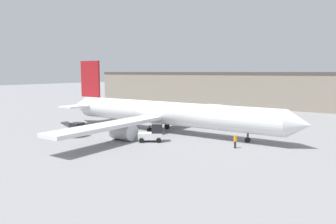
{
  "coord_description": "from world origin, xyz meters",
  "views": [
    {
      "loc": [
        28.3,
        -42.56,
        9.54
      ],
      "look_at": [
        0.0,
        0.0,
        3.26
      ],
      "focal_mm": 35.0,
      "sensor_mm": 36.0,
      "label": 1
    }
  ],
  "objects_px": {
    "airplane": "(162,113)",
    "belt_loader_truck": "(74,130)",
    "baggage_tug": "(153,134)",
    "ground_crew_worker": "(235,141)"
  },
  "relations": [
    {
      "from": "airplane",
      "to": "baggage_tug",
      "type": "xyz_separation_m",
      "value": [
        3.12,
        -6.91,
        -1.88
      ]
    },
    {
      "from": "ground_crew_worker",
      "to": "baggage_tug",
      "type": "bearing_deg",
      "value": -104.42
    },
    {
      "from": "baggage_tug",
      "to": "belt_loader_truck",
      "type": "height_order",
      "value": "baggage_tug"
    },
    {
      "from": "ground_crew_worker",
      "to": "belt_loader_truck",
      "type": "bearing_deg",
      "value": -102.63
    },
    {
      "from": "airplane",
      "to": "belt_loader_truck",
      "type": "relative_size",
      "value": 12.13
    },
    {
      "from": "ground_crew_worker",
      "to": "airplane",
      "type": "bearing_deg",
      "value": -134.62
    },
    {
      "from": "airplane",
      "to": "ground_crew_worker",
      "type": "height_order",
      "value": "airplane"
    },
    {
      "from": "airplane",
      "to": "belt_loader_truck",
      "type": "bearing_deg",
      "value": -129.43
    },
    {
      "from": "airplane",
      "to": "baggage_tug",
      "type": "height_order",
      "value": "airplane"
    },
    {
      "from": "belt_loader_truck",
      "to": "ground_crew_worker",
      "type": "bearing_deg",
      "value": 8.85
    }
  ]
}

